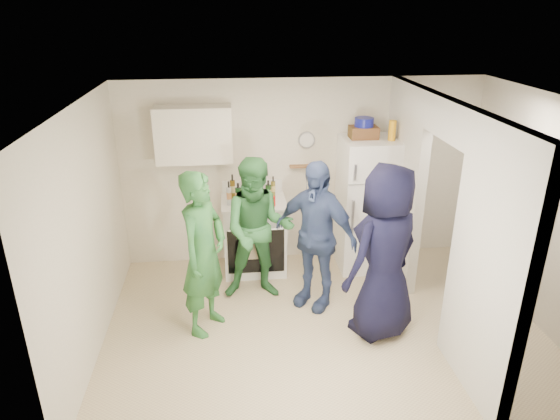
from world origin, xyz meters
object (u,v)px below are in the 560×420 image
object	(u,v)px
yellow_cup_stack_top	(392,130)
person_green_left	(204,254)
person_green_center	(258,230)
person_navy	(385,253)
person_nook	(481,235)
wicker_basket	(363,132)
person_denim	(315,236)
blue_bowl	(364,122)
fridge	(367,204)
stove	(254,235)

from	to	relation	value
yellow_cup_stack_top	person_green_left	distance (m)	2.78
person_green_center	person_navy	xyz separation A→B (m)	(1.26, -0.88, 0.08)
yellow_cup_stack_top	person_nook	bearing A→B (deg)	-42.44
yellow_cup_stack_top	person_navy	distance (m)	1.77
wicker_basket	person_denim	world-z (taller)	wicker_basket
blue_bowl	yellow_cup_stack_top	bearing A→B (deg)	-25.11
fridge	person_denim	world-z (taller)	person_denim
wicker_basket	person_denim	size ratio (longest dim) A/B	0.20
wicker_basket	person_green_center	size ratio (longest dim) A/B	0.20
blue_bowl	person_denim	world-z (taller)	blue_bowl
person_green_center	blue_bowl	bearing A→B (deg)	30.28
stove	wicker_basket	distance (m)	1.96
fridge	person_denim	distance (m)	1.24
person_green_left	stove	bearing A→B (deg)	4.66
person_denim	person_nook	size ratio (longest dim) A/B	1.09
wicker_basket	blue_bowl	size ratio (longest dim) A/B	1.46
person_green_left	person_nook	bearing A→B (deg)	-54.50
blue_bowl	yellow_cup_stack_top	xyz separation A→B (m)	(0.32, -0.15, -0.08)
fridge	person_denim	xyz separation A→B (m)	(-0.86, -0.89, 0.01)
fridge	blue_bowl	xyz separation A→B (m)	(-0.10, 0.05, 1.09)
fridge	person_green_center	xyz separation A→B (m)	(-1.49, -0.65, -0.01)
stove	blue_bowl	bearing A→B (deg)	0.81
wicker_basket	person_nook	bearing A→B (deg)	-38.61
person_green_center	fridge	bearing A→B (deg)	27.14
stove	yellow_cup_stack_top	bearing A→B (deg)	-4.30
person_navy	blue_bowl	bearing A→B (deg)	-125.71
person_navy	person_nook	xyz separation A→B (m)	(1.37, 0.59, -0.14)
blue_bowl	person_navy	size ratio (longest dim) A/B	0.13
person_green_center	wicker_basket	bearing A→B (deg)	30.28
stove	blue_bowl	size ratio (longest dim) A/B	4.14
fridge	person_green_left	distance (m)	2.46
stove	blue_bowl	distance (m)	2.05
person_green_center	person_nook	distance (m)	2.64
stove	person_denim	distance (m)	1.20
person_denim	wicker_basket	bearing A→B (deg)	90.96
blue_bowl	person_nook	distance (m)	1.96
stove	person_navy	xyz separation A→B (m)	(1.27, -1.55, 0.46)
stove	fridge	distance (m)	1.56
person_green_left	person_nook	xyz separation A→B (m)	(3.25, 0.32, -0.09)
blue_bowl	person_nook	size ratio (longest dim) A/B	0.15
fridge	wicker_basket	distance (m)	0.97
blue_bowl	person_nook	bearing A→B (deg)	-38.61
person_green_left	person_green_center	size ratio (longest dim) A/B	1.04
stove	blue_bowl	world-z (taller)	blue_bowl
stove	person_denim	size ratio (longest dim) A/B	0.55
wicker_basket	stove	bearing A→B (deg)	-179.19
yellow_cup_stack_top	person_green_center	bearing A→B (deg)	-162.34
yellow_cup_stack_top	person_green_center	distance (m)	2.07
yellow_cup_stack_top	fridge	bearing A→B (deg)	155.56
wicker_basket	blue_bowl	distance (m)	0.13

